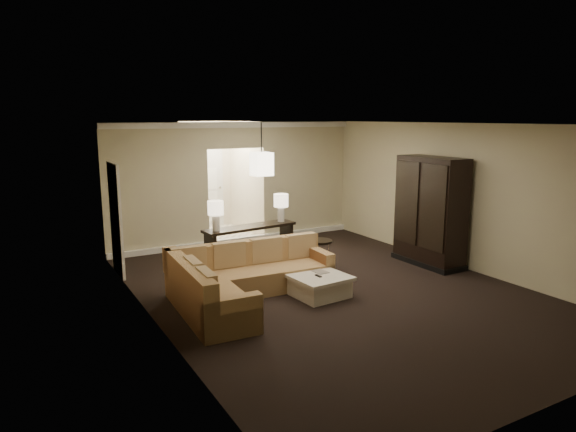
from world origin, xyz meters
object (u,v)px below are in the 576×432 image
sectional_sofa (241,280)px  coffee_table (319,285)px  armoire (430,214)px  drink_table (320,249)px  console_table (250,241)px  person (196,199)px

sectional_sofa → coffee_table: sectional_sofa is taller
armoire → drink_table: size_ratio=3.59×
sectional_sofa → console_table: bearing=63.3°
coffee_table → console_table: 2.37m
console_table → armoire: 3.63m
console_table → person: 3.33m
person → armoire: bearing=96.1°
drink_table → sectional_sofa: bearing=-159.9°
console_table → armoire: armoire is taller
sectional_sofa → console_table: size_ratio=1.44×
sectional_sofa → console_table: sectional_sofa is taller
armoire → sectional_sofa: bearing=-179.6°
sectional_sofa → person: (1.09, 5.18, 0.52)m
drink_table → armoire: bearing=-18.1°
sectional_sofa → coffee_table: bearing=-18.6°
drink_table → coffee_table: bearing=-123.5°
drink_table → person: (-0.90, 4.45, 0.43)m
coffee_table → drink_table: 1.46m
console_table → drink_table: 1.48m
coffee_table → armoire: bearing=9.7°
coffee_table → drink_table: drink_table is taller
armoire → drink_table: armoire is taller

